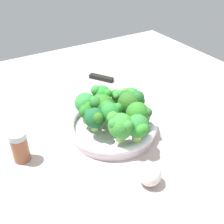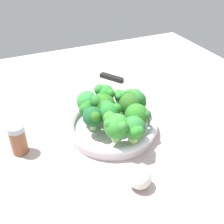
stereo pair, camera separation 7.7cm
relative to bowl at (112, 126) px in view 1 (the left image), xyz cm
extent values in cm
cube|color=#B6A49E|center=(-1.91, 1.40, -3.17)|extent=(130.00, 130.00, 2.50)
cylinder|color=white|center=(0.00, 0.00, -1.07)|extent=(24.58, 24.58, 1.69)
torus|color=white|center=(0.00, 0.00, 0.81)|extent=(25.61, 25.61, 2.07)
cylinder|color=#8DC563|center=(1.10, -6.04, 2.89)|extent=(1.98, 1.98, 2.09)
sphere|color=#1B5A2C|center=(1.10, -6.04, 5.71)|extent=(5.48, 5.48, 5.48)
sphere|color=#2D691D|center=(3.39, -6.02, 7.19)|extent=(2.68, 2.68, 2.68)
sphere|color=#195A24|center=(-0.35, -6.99, 6.59)|extent=(2.39, 2.39, 2.39)
cylinder|color=#86B84D|center=(-8.08, 1.31, 3.01)|extent=(1.92, 1.92, 2.33)
sphere|color=#2A8930|center=(-8.08, 1.31, 5.95)|extent=(5.47, 5.47, 5.47)
sphere|color=#298D28|center=(-9.64, 1.87, 6.34)|extent=(2.91, 2.91, 2.91)
sphere|color=#2B8629|center=(-6.37, 2.24, 6.78)|extent=(2.92, 2.92, 2.92)
sphere|color=#2D832F|center=(-8.80, -0.12, 7.35)|extent=(3.19, 3.19, 3.19)
cylinder|color=#83CE68|center=(-3.15, -6.35, 2.95)|extent=(2.31, 2.31, 2.22)
sphere|color=#24711F|center=(-3.15, -6.35, 5.40)|extent=(4.10, 4.10, 4.10)
sphere|color=#246D26|center=(-2.45, -7.29, 6.13)|extent=(2.35, 2.35, 2.35)
sphere|color=#256A2D|center=(-1.84, -6.94, 6.21)|extent=(1.78, 1.78, 1.78)
sphere|color=#277426|center=(-4.02, -5.15, 6.42)|extent=(2.12, 2.12, 2.12)
cylinder|color=#7FB659|center=(-6.98, -4.68, 2.67)|extent=(2.50, 2.50, 1.65)
sphere|color=#328E3C|center=(-6.98, -4.68, 5.49)|extent=(6.15, 6.15, 6.15)
sphere|color=#348441|center=(-5.12, -3.00, 6.23)|extent=(3.41, 3.41, 3.41)
sphere|color=#3A8A35|center=(-8.36, -3.26, 6.03)|extent=(2.53, 2.53, 2.53)
cylinder|color=#90C167|center=(5.41, 4.72, 2.79)|extent=(2.02, 2.02, 1.88)
sphere|color=#2C7723|center=(5.41, 4.72, 5.81)|extent=(6.39, 6.39, 6.39)
sphere|color=#2B6723|center=(4.52, 6.44, 6.47)|extent=(2.84, 2.84, 2.84)
sphere|color=#2C682D|center=(7.12, 6.66, 6.57)|extent=(2.59, 2.59, 2.59)
cylinder|color=#75BA60|center=(-3.60, 8.94, 2.87)|extent=(1.85, 1.85, 2.05)
sphere|color=#2E8935|center=(-3.60, 8.94, 5.49)|extent=(4.89, 4.89, 4.89)
sphere|color=#418435|center=(-4.28, 7.12, 6.66)|extent=(2.89, 2.89, 2.89)
sphere|color=#3F8F3C|center=(-4.28, 7.49, 6.29)|extent=(2.89, 2.89, 2.89)
sphere|color=#378F2D|center=(-5.16, 8.40, 6.35)|extent=(2.16, 2.16, 2.16)
cylinder|color=#A0CF72|center=(-0.17, 5.81, 2.71)|extent=(2.07, 2.07, 1.73)
sphere|color=#2C611F|center=(-0.17, 5.81, 5.77)|extent=(6.74, 6.74, 6.74)
sphere|color=#21651B|center=(0.94, 8.21, 6.27)|extent=(3.60, 3.60, 3.60)
sphere|color=#226228|center=(0.67, 7.88, 7.33)|extent=(4.04, 4.04, 4.04)
sphere|color=#1A5B21|center=(-2.65, 6.02, 6.64)|extent=(3.42, 3.42, 3.42)
cylinder|color=#7DB558|center=(1.87, -1.57, 3.10)|extent=(1.85, 1.85, 2.51)
sphere|color=#25782D|center=(1.87, -1.57, 6.19)|extent=(5.67, 5.67, 5.67)
sphere|color=#297A25|center=(2.51, 0.21, 7.48)|extent=(2.81, 2.81, 2.81)
sphere|color=#337123|center=(3.03, -2.77, 6.48)|extent=(2.48, 2.48, 2.48)
cylinder|color=#7EC25A|center=(-2.54, -1.39, 2.74)|extent=(2.79, 2.79, 1.80)
sphere|color=#29711E|center=(-2.54, -1.39, 5.80)|extent=(6.65, 6.65, 6.65)
sphere|color=#276A25|center=(-2.61, -3.42, 7.52)|extent=(3.40, 3.40, 3.40)
sphere|color=#317227|center=(-4.61, -1.75, 7.02)|extent=(2.97, 2.97, 2.97)
sphere|color=#30712E|center=(-0.19, -1.49, 6.76)|extent=(3.96, 3.96, 3.96)
cylinder|color=#A2CE61|center=(10.07, 1.39, 2.95)|extent=(2.54, 2.54, 2.21)
sphere|color=#2D7B33|center=(10.07, 1.39, 6.00)|extent=(5.99, 5.99, 5.99)
sphere|color=#2F842E|center=(12.46, 1.19, 6.64)|extent=(2.92, 2.92, 2.92)
sphere|color=#2D8A27|center=(12.49, 0.72, 6.72)|extent=(2.79, 2.79, 2.79)
cylinder|color=#7CC350|center=(-5.73, 5.64, 2.81)|extent=(2.14, 2.14, 1.93)
sphere|color=#348736|center=(-5.73, 5.64, 5.12)|extent=(4.14, 4.14, 4.14)
sphere|color=#327C34|center=(-4.65, 4.27, 6.11)|extent=(1.90, 1.90, 1.90)
sphere|color=#308631|center=(-5.31, 4.37, 6.14)|extent=(2.37, 2.37, 2.37)
sphere|color=#2F7C2A|center=(-7.33, 5.39, 5.83)|extent=(2.00, 2.00, 2.00)
cylinder|color=#9DD469|center=(8.30, -2.44, 3.08)|extent=(2.34, 2.34, 2.48)
sphere|color=green|center=(8.30, -2.44, 6.42)|extent=(6.48, 6.48, 6.48)
sphere|color=#3A8A2E|center=(6.45, -3.47, 8.05)|extent=(3.35, 3.35, 3.35)
sphere|color=#348630|center=(10.86, -1.98, 7.99)|extent=(2.65, 2.65, 2.65)
sphere|color=#328630|center=(8.17, -4.30, 7.66)|extent=(2.87, 2.87, 2.87)
cube|color=silver|center=(-40.77, 5.67, -1.72)|extent=(15.66, 11.47, 0.40)
cube|color=black|center=(-29.64, 12.94, -1.17)|extent=(9.24, 7.09, 1.50)
sphere|color=white|center=(20.91, -2.54, 0.78)|extent=(5.40, 5.40, 5.40)
cylinder|color=brown|center=(-2.36, -25.43, 1.58)|extent=(4.22, 4.22, 6.99)
cylinder|color=#AFBFC8|center=(-2.36, -25.43, 5.81)|extent=(4.43, 4.43, 1.48)
camera|label=1|loc=(54.50, -32.63, 48.08)|focal=44.78mm
camera|label=2|loc=(58.03, -25.82, 48.08)|focal=44.78mm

